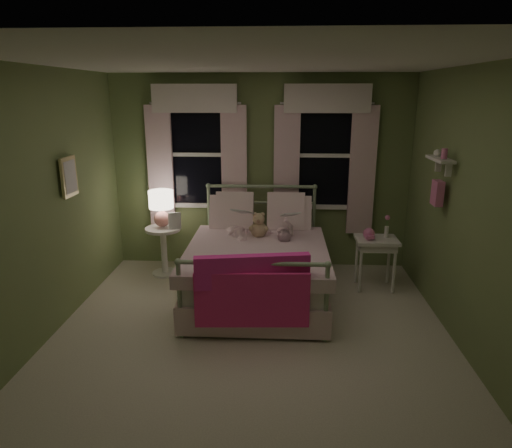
# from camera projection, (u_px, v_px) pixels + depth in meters

# --- Properties ---
(room_shell) EXTENTS (4.20, 4.20, 4.20)m
(room_shell) POSITION_uv_depth(u_px,v_px,m) (250.00, 212.00, 4.16)
(room_shell) COLOR silver
(room_shell) RESTS_ON ground
(bed) EXTENTS (1.58, 2.04, 1.18)m
(bed) POSITION_uv_depth(u_px,v_px,m) (258.00, 266.00, 5.37)
(bed) COLOR white
(bed) RESTS_ON ground
(pink_throw) EXTENTS (1.10, 0.27, 0.71)m
(pink_throw) POSITION_uv_depth(u_px,v_px,m) (252.00, 283.00, 4.33)
(pink_throw) COLOR #F32F9F
(pink_throw) RESTS_ON bed
(child_left) EXTENTS (0.32, 0.25, 0.78)m
(child_left) POSITION_uv_depth(u_px,v_px,m) (237.00, 209.00, 5.63)
(child_left) COLOR #F7D1DD
(child_left) RESTS_ON bed
(child_right) EXTENTS (0.38, 0.30, 0.76)m
(child_right) POSITION_uv_depth(u_px,v_px,m) (282.00, 211.00, 5.61)
(child_right) COLOR #F7D1DD
(child_right) RESTS_ON bed
(book_left) EXTENTS (0.23, 0.18, 0.26)m
(book_left) POSITION_uv_depth(u_px,v_px,m) (235.00, 215.00, 5.39)
(book_left) COLOR beige
(book_left) RESTS_ON child_left
(book_right) EXTENTS (0.22, 0.16, 0.26)m
(book_right) POSITION_uv_depth(u_px,v_px,m) (282.00, 219.00, 5.38)
(book_right) COLOR beige
(book_right) RESTS_ON child_right
(teddy_bear) EXTENTS (0.24, 0.20, 0.32)m
(teddy_bear) POSITION_uv_depth(u_px,v_px,m) (259.00, 227.00, 5.51)
(teddy_bear) COLOR tan
(teddy_bear) RESTS_ON bed
(nightstand_left) EXTENTS (0.46, 0.46, 0.65)m
(nightstand_left) POSITION_uv_depth(u_px,v_px,m) (164.00, 244.00, 6.03)
(nightstand_left) COLOR white
(nightstand_left) RESTS_ON ground
(table_lamp) EXTENTS (0.31, 0.31, 0.48)m
(table_lamp) POSITION_uv_depth(u_px,v_px,m) (161.00, 205.00, 5.88)
(table_lamp) COLOR #DA8681
(table_lamp) RESTS_ON nightstand_left
(book_nightstand) EXTENTS (0.21, 0.25, 0.02)m
(book_nightstand) POSITION_uv_depth(u_px,v_px,m) (169.00, 229.00, 5.88)
(book_nightstand) COLOR beige
(book_nightstand) RESTS_ON nightstand_left
(nightstand_right) EXTENTS (0.50, 0.40, 0.64)m
(nightstand_right) POSITION_uv_depth(u_px,v_px,m) (376.00, 246.00, 5.55)
(nightstand_right) COLOR white
(nightstand_right) RESTS_ON ground
(pink_toy) EXTENTS (0.14, 0.19, 0.14)m
(pink_toy) POSITION_uv_depth(u_px,v_px,m) (369.00, 234.00, 5.51)
(pink_toy) COLOR pink
(pink_toy) RESTS_ON nightstand_right
(bud_vase) EXTENTS (0.06, 0.06, 0.28)m
(bud_vase) POSITION_uv_depth(u_px,v_px,m) (387.00, 226.00, 5.53)
(bud_vase) COLOR white
(bud_vase) RESTS_ON nightstand_right
(window_left) EXTENTS (1.34, 0.13, 1.96)m
(window_left) POSITION_uv_depth(u_px,v_px,m) (197.00, 149.00, 6.07)
(window_left) COLOR black
(window_left) RESTS_ON room_shell
(window_right) EXTENTS (1.34, 0.13, 1.96)m
(window_right) POSITION_uv_depth(u_px,v_px,m) (325.00, 150.00, 5.98)
(window_right) COLOR black
(window_right) RESTS_ON room_shell
(wall_shelf) EXTENTS (0.15, 0.50, 0.60)m
(wall_shelf) POSITION_uv_depth(u_px,v_px,m) (439.00, 176.00, 4.68)
(wall_shelf) COLOR white
(wall_shelf) RESTS_ON room_shell
(framed_picture) EXTENTS (0.03, 0.32, 0.42)m
(framed_picture) POSITION_uv_depth(u_px,v_px,m) (69.00, 177.00, 4.78)
(framed_picture) COLOR beige
(framed_picture) RESTS_ON room_shell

